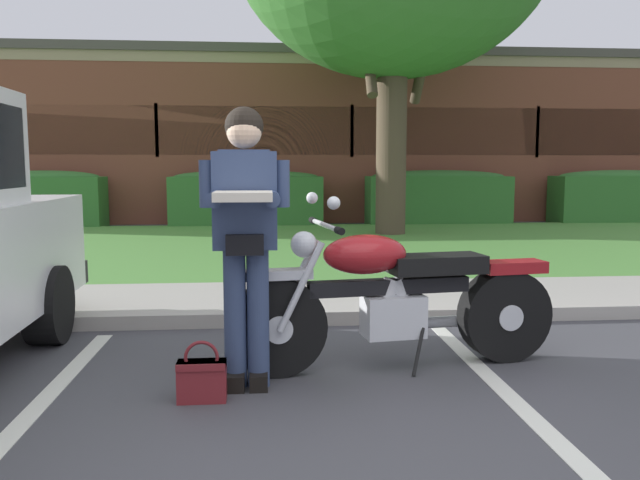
# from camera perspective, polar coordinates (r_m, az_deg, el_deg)

# --- Properties ---
(ground_plane) EXTENTS (140.00, 140.00, 0.00)m
(ground_plane) POSITION_cam_1_polar(r_m,az_deg,el_deg) (3.09, 4.25, -19.46)
(ground_plane) COLOR #424247
(curb_strip) EXTENTS (60.00, 0.20, 0.12)m
(curb_strip) POSITION_cam_1_polar(r_m,az_deg,el_deg) (5.55, -0.16, -6.84)
(curb_strip) COLOR #ADA89E
(curb_strip) RESTS_ON ground
(concrete_walk) EXTENTS (60.00, 1.50, 0.08)m
(concrete_walk) POSITION_cam_1_polar(r_m,az_deg,el_deg) (6.39, -0.81, -5.23)
(concrete_walk) COLOR #ADA89E
(concrete_walk) RESTS_ON ground
(grass_lawn) EXTENTS (60.00, 6.98, 0.06)m
(grass_lawn) POSITION_cam_1_polar(r_m,az_deg,el_deg) (10.56, -2.50, -0.53)
(grass_lawn) COLOR #518E3D
(grass_lawn) RESTS_ON ground
(stall_stripe_1) EXTENTS (0.14, 4.40, 0.01)m
(stall_stripe_1) POSITION_cam_1_polar(r_m,az_deg,el_deg) (3.54, 20.16, -16.29)
(stall_stripe_1) COLOR silver
(stall_stripe_1) RESTS_ON ground
(motorcycle) EXTENTS (2.24, 0.82, 1.18)m
(motorcycle) POSITION_cam_1_polar(r_m,az_deg,el_deg) (4.35, 7.89, -5.04)
(motorcycle) COLOR black
(motorcycle) RESTS_ON ground
(rider_person) EXTENTS (0.54, 0.59, 1.70)m
(rider_person) POSITION_cam_1_polar(r_m,az_deg,el_deg) (3.85, -6.67, 1.39)
(rider_person) COLOR black
(rider_person) RESTS_ON ground
(handbag) EXTENTS (0.28, 0.13, 0.36)m
(handbag) POSITION_cam_1_polar(r_m,az_deg,el_deg) (3.84, -10.47, -11.89)
(handbag) COLOR maroon
(handbag) RESTS_ON ground
(hedge_left) EXTENTS (2.47, 0.90, 1.24)m
(hedge_left) POSITION_cam_1_polar(r_m,az_deg,el_deg) (14.99, -23.30, 3.46)
(hedge_left) COLOR #336B2D
(hedge_left) RESTS_ON ground
(hedge_center_left) EXTENTS (3.33, 0.90, 1.24)m
(hedge_center_left) POSITION_cam_1_polar(r_m,az_deg,el_deg) (14.24, -6.56, 3.82)
(hedge_center_left) COLOR #336B2D
(hedge_center_left) RESTS_ON ground
(hedge_center_right) EXTENTS (3.21, 0.90, 1.24)m
(hedge_center_right) POSITION_cam_1_polar(r_m,az_deg,el_deg) (14.77, 10.45, 3.85)
(hedge_center_right) COLOR #336B2D
(hedge_center_right) RESTS_ON ground
(hedge_right) EXTENTS (3.10, 0.90, 1.24)m
(hedge_right) POSITION_cam_1_polar(r_m,az_deg,el_deg) (16.45, 25.11, 3.61)
(hedge_right) COLOR #336B2D
(hedge_right) RESTS_ON ground
(brick_building) EXTENTS (26.38, 11.57, 4.08)m
(brick_building) POSITION_cam_1_polar(r_m,az_deg,el_deg) (20.69, 0.68, 8.61)
(brick_building) COLOR brown
(brick_building) RESTS_ON ground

